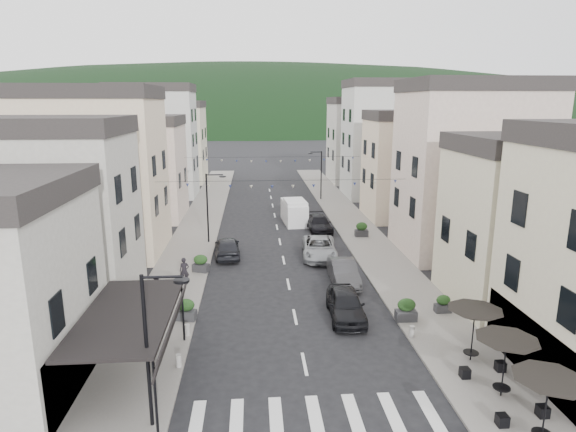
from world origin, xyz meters
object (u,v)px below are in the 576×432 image
pedestrian_a (184,271)px  parked_car_e (227,247)px  parked_car_d (319,224)px  delivery_van (294,211)px  parked_car_c (319,248)px  pedestrian_b (157,289)px  parked_car_a (346,304)px  parked_car_b (343,272)px

pedestrian_a → parked_car_e: bearing=63.4°
parked_car_d → delivery_van: size_ratio=0.95×
parked_car_c → parked_car_d: 7.80m
pedestrian_a → pedestrian_b: 3.04m
parked_car_a → parked_car_e: bearing=124.0°
parked_car_e → delivery_van: 12.05m
parked_car_c → parked_car_d: bearing=87.2°
parked_car_c → pedestrian_a: (-9.61, -5.19, 0.23)m
delivery_van → pedestrian_a: (-8.62, -16.23, -0.20)m
parked_car_b → parked_car_c: size_ratio=0.84×
parked_car_e → delivery_van: (6.12, 10.38, 0.40)m
parked_car_a → parked_car_e: parked_car_a is taller
parked_car_d → pedestrian_a: pedestrian_a is taller
parked_car_b → delivery_van: (-1.85, 16.63, 0.42)m
parked_car_a → pedestrian_a: (-9.63, 5.60, 0.20)m
parked_car_a → parked_car_c: size_ratio=0.85×
parked_car_a → delivery_van: delivery_van is taller
parked_car_c → parked_car_a: bearing=-85.0°
parked_car_a → parked_car_c: 10.79m
parked_car_a → parked_car_b: bearing=82.9°
parked_car_b → parked_car_d: 13.31m
parked_car_e → pedestrian_a: (-2.50, -5.86, 0.20)m
parked_car_a → parked_car_b: 5.28m
pedestrian_a → parked_car_d: bearing=47.0°
parked_car_a → parked_car_c: bearing=92.2°
parked_car_c → delivery_van: delivery_van is taller
parked_car_b → parked_car_d: bearing=89.7°
delivery_van → parked_car_d: bearing=-62.8°
parked_car_c → parked_car_e: (-7.11, 0.67, 0.02)m
pedestrian_a → pedestrian_b: bearing=-118.1°
delivery_van → parked_car_e: bearing=-125.0°
parked_car_e → pedestrian_b: pedestrian_b is taller
parked_car_c → pedestrian_b: 13.48m
pedestrian_a → pedestrian_b: (-1.27, -2.76, -0.11)m
parked_car_b → pedestrian_a: pedestrian_a is taller
parked_car_e → pedestrian_a: bearing=62.7°
delivery_van → pedestrian_b: (-9.89, -19.00, -0.30)m
parked_car_a → pedestrian_b: 11.26m
parked_car_a → parked_car_e: size_ratio=1.01×
parked_car_d → parked_car_c: bearing=-100.2°
parked_car_b → delivery_van: bearing=96.9°
parked_car_b → pedestrian_a: bearing=178.4°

